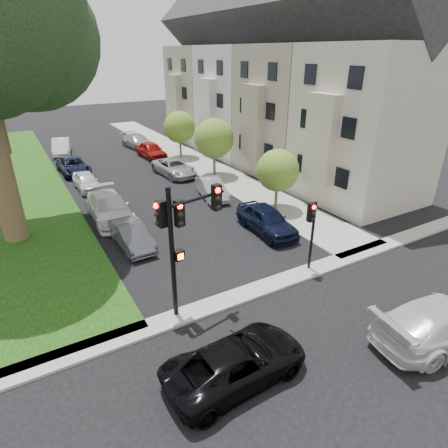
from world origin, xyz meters
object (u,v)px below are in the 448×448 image
car_parked_4 (138,141)px  car_parked_8 (73,166)px  traffic_signal_secondary (312,224)px  car_parked_0 (267,220)px  car_parked_3 (151,150)px  small_tree_b (214,139)px  car_parked_6 (109,208)px  car_parked_9 (61,147)px  car_cross_far (446,321)px  small_tree_c (180,127)px  small_tree_a (278,170)px  car_cross_near (237,362)px  car_parked_7 (86,181)px  car_parked_2 (174,168)px  traffic_signal_main (181,229)px  car_parked_1 (212,189)px  car_parked_5 (131,235)px

car_parked_4 → car_parked_8: car_parked_4 is taller
traffic_signal_secondary → car_parked_0: (0.80, 4.38, -1.66)m
car_parked_3 → small_tree_b: bearing=-76.6°
car_parked_6 → car_parked_9: 18.71m
car_parked_4 → car_cross_far: bearing=-99.3°
small_tree_b → car_parked_0: size_ratio=1.04×
small_tree_c → traffic_signal_secondary: small_tree_c is taller
small_tree_a → car_cross_near: size_ratio=0.85×
small_tree_a → car_parked_0: small_tree_a is taller
small_tree_a → car_parked_7: (-9.84, 10.30, -2.03)m
car_parked_2 → car_parked_3: (0.32, 6.29, 0.09)m
traffic_signal_main → car_parked_1: 13.27m
traffic_signal_secondary → car_parked_4: 28.13m
small_tree_c → car_parked_5: size_ratio=1.12×
traffic_signal_secondary → car_cross_near: bearing=-149.0°
car_parked_7 → car_parked_3: bearing=38.7°
car_parked_0 → car_parked_4: 23.67m
car_parked_8 → car_parked_9: size_ratio=1.02×
small_tree_b → car_parked_5: small_tree_b is taller
car_parked_2 → car_parked_1: bearing=-93.7°
car_cross_far → car_cross_near: bearing=81.2°
small_tree_a → car_parked_7: small_tree_a is taller
small_tree_b → traffic_signal_main: traffic_signal_main is taller
traffic_signal_main → car_parked_4: size_ratio=1.08×
small_tree_b → car_parked_2: small_tree_b is taller
car_parked_9 → car_parked_2: bearing=-50.0°
car_parked_0 → car_parked_2: 12.70m
car_parked_0 → car_parked_3: car_parked_0 is taller
car_parked_1 → car_parked_5: (-7.17, -4.32, -0.02)m
car_parked_5 → car_cross_near: bearing=-91.5°
car_parked_7 → car_parked_8: bearing=89.3°
small_tree_a → car_parked_2: (-2.74, 10.31, -2.01)m
car_cross_far → car_parked_1: (-0.30, 16.91, -0.15)m
traffic_signal_secondary → car_cross_far: 6.33m
traffic_signal_main → car_parked_8: size_ratio=1.14×
small_tree_a → car_parked_5: 9.91m
small_tree_a → traffic_signal_main: bearing=-144.9°
small_tree_c → car_cross_far: 28.08m
small_tree_c → car_parked_1: small_tree_c is taller
small_tree_b → traffic_signal_main: size_ratio=0.88×
car_parked_7 → car_parked_8: size_ratio=0.81×
small_tree_b → traffic_signal_secondary: (-3.27, -15.08, -0.72)m
traffic_signal_secondary → car_parked_8: bearing=106.9°
small_tree_b → car_parked_6: small_tree_b is taller
car_parked_1 → car_parked_6: bearing=-167.5°
traffic_signal_secondary → car_parked_8: (-6.65, 21.87, -1.78)m
car_parked_1 → car_parked_0: bearing=-78.6°
small_tree_b → car_parked_8: small_tree_b is taller
traffic_signal_main → car_parked_9: 29.50m
traffic_signal_main → car_parked_0: 8.83m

